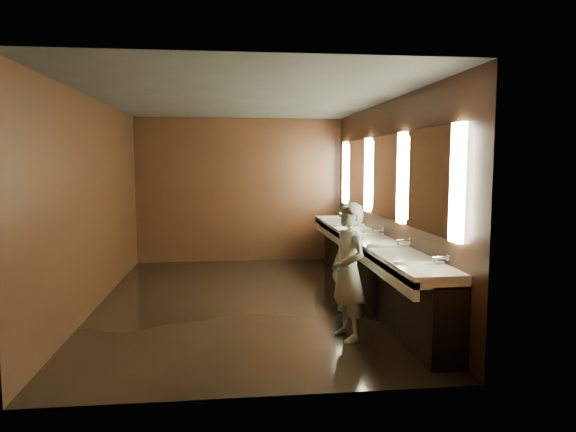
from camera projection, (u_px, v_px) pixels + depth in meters
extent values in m
plane|color=black|center=(245.00, 301.00, 7.24)|extent=(6.00, 6.00, 0.00)
cube|color=#2D2D2B|center=(243.00, 99.00, 6.94)|extent=(4.00, 6.00, 0.02)
cube|color=black|center=(240.00, 190.00, 10.05)|extent=(4.00, 0.02, 2.80)
cube|color=black|center=(255.00, 231.00, 4.13)|extent=(4.00, 0.02, 2.80)
cube|color=black|center=(95.00, 203.00, 6.86)|extent=(0.02, 6.00, 2.80)
cube|color=black|center=(385.00, 201.00, 7.32)|extent=(0.02, 6.00, 2.80)
cube|color=black|center=(371.00, 270.00, 7.40)|extent=(0.36, 5.40, 0.81)
cube|color=white|center=(365.00, 239.00, 7.34)|extent=(0.55, 5.40, 0.12)
cube|color=white|center=(348.00, 245.00, 7.32)|extent=(0.06, 5.40, 0.18)
cylinder|color=silver|center=(441.00, 258.00, 5.17)|extent=(0.18, 0.04, 0.04)
cylinder|color=silver|center=(404.00, 241.00, 6.26)|extent=(0.18, 0.04, 0.04)
cylinder|color=silver|center=(378.00, 229.00, 7.35)|extent=(0.18, 0.04, 0.04)
cylinder|color=silver|center=(359.00, 221.00, 8.44)|extent=(0.18, 0.04, 0.04)
cylinder|color=silver|center=(344.00, 214.00, 9.52)|extent=(0.18, 0.04, 0.04)
cube|color=#FBF9C9|center=(458.00, 183.00, 4.90)|extent=(0.06, 0.22, 1.15)
cube|color=white|center=(427.00, 180.00, 5.70)|extent=(0.03, 1.32, 1.15)
cube|color=#FBF9C9|center=(402.00, 178.00, 6.49)|extent=(0.06, 0.23, 1.15)
cube|color=white|center=(384.00, 176.00, 7.28)|extent=(0.03, 1.32, 1.15)
cube|color=#FBF9C9|center=(368.00, 175.00, 8.07)|extent=(0.06, 0.23, 1.15)
cube|color=white|center=(357.00, 174.00, 8.86)|extent=(0.03, 1.32, 1.15)
cube|color=#FBF9C9|center=(345.00, 173.00, 9.65)|extent=(0.06, 0.22, 1.15)
imported|color=#8FCAD6|center=(348.00, 272.00, 5.61)|extent=(0.51, 0.63, 1.51)
cylinder|color=black|center=(368.00, 288.00, 6.69)|extent=(0.49, 0.49, 0.62)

